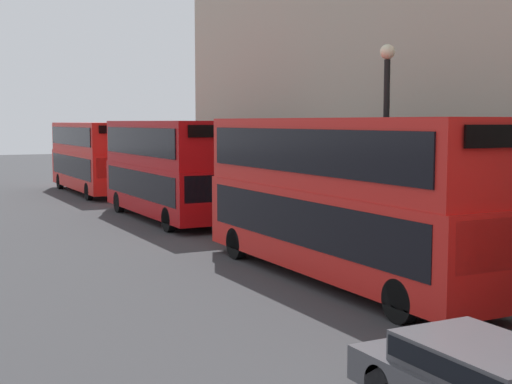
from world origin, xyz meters
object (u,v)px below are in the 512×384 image
Objects in this scene: bus_second_in_queue at (339,192)px; car_hatchback at (487,383)px; bus_third_in_queue at (165,166)px; bus_trailing at (91,154)px.

bus_second_in_queue is 2.61× the size of car_hatchback.
bus_third_in_queue is at bearing 81.52° from car_hatchback.
car_hatchback is (-3.40, -35.98, -1.73)m from bus_trailing.
bus_second_in_queue is 1.13× the size of bus_third_in_queue.
bus_second_in_queue is 13.86m from bus_third_in_queue.
car_hatchback is at bearing -98.48° from bus_third_in_queue.
car_hatchback is (-3.40, -22.79, -1.78)m from bus_third_in_queue.
bus_second_in_queue is 9.73m from car_hatchback.
car_hatchback is at bearing -95.40° from bus_trailing.
bus_third_in_queue is 23.12m from car_hatchback.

